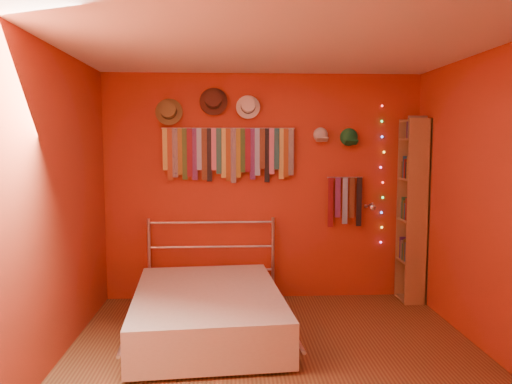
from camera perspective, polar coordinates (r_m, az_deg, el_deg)
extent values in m
plane|color=brown|center=(4.17, 2.50, -19.08)|extent=(3.50, 3.50, 0.00)
cube|color=maroon|center=(5.55, 0.84, 0.54)|extent=(3.50, 0.02, 2.50)
cube|color=maroon|center=(4.35, 26.18, -1.45)|extent=(0.02, 3.50, 2.50)
cube|color=maroon|center=(4.05, -22.94, -1.81)|extent=(0.02, 3.50, 2.50)
cube|color=white|center=(3.86, 2.67, 16.93)|extent=(3.50, 3.50, 0.02)
cylinder|color=silver|center=(5.47, -3.17, 7.28)|extent=(1.45, 0.01, 0.01)
cube|color=#A9AE45|center=(5.51, -10.33, 4.83)|extent=(0.06, 0.01, 0.45)
cube|color=maroon|center=(5.49, -9.79, 4.26)|extent=(0.06, 0.01, 0.56)
cube|color=#121753|center=(5.48, -9.25, 4.44)|extent=(0.06, 0.01, 0.53)
cube|color=brown|center=(5.49, -8.69, 4.59)|extent=(0.06, 0.01, 0.50)
cube|color=#2D4C1E|center=(5.48, -8.14, 4.31)|extent=(0.06, 0.01, 0.56)
cube|color=maroon|center=(5.47, -7.60, 4.50)|extent=(0.06, 0.01, 0.52)
cube|color=#491862|center=(5.47, -7.03, 4.31)|extent=(0.06, 0.01, 0.56)
cube|color=#7DA2DF|center=(5.46, -6.49, 4.88)|extent=(0.06, 0.01, 0.45)
cube|color=#4E2C1A|center=(5.46, -5.93, 4.32)|extent=(0.06, 0.01, 0.56)
cube|color=black|center=(5.47, -5.37, 4.23)|extent=(0.06, 0.01, 0.58)
cube|color=#BF5F88|center=(5.46, -4.83, 4.88)|extent=(0.06, 0.01, 0.46)
cube|color=#19574F|center=(5.45, -4.27, 4.68)|extent=(0.06, 0.01, 0.49)
cube|color=#C0C14D|center=(5.46, -3.71, 4.45)|extent=(0.06, 0.01, 0.54)
cube|color=brown|center=(5.46, -3.16, 4.26)|extent=(0.06, 0.01, 0.58)
cube|color=#161458|center=(5.45, -2.60, 4.16)|extent=(0.06, 0.01, 0.60)
cube|color=olive|center=(5.46, -2.05, 4.47)|extent=(0.06, 0.01, 0.54)
cube|color=#1D491D|center=(5.46, -1.49, 4.78)|extent=(0.06, 0.01, 0.48)
cube|color=maroon|center=(5.45, -0.94, 4.80)|extent=(0.06, 0.01, 0.47)
cube|color=#3D175E|center=(5.47, -0.39, 4.37)|extent=(0.06, 0.01, 0.56)
cube|color=#789BD5|center=(5.46, 0.17, 4.59)|extent=(0.06, 0.01, 0.51)
cube|color=#522B1B|center=(5.46, 0.73, 4.98)|extent=(0.06, 0.01, 0.44)
cube|color=black|center=(5.48, 1.27, 4.19)|extent=(0.06, 0.01, 0.59)
cube|color=#A9547A|center=(5.47, 1.83, 4.67)|extent=(0.06, 0.01, 0.50)
cube|color=#184A55|center=(5.47, 2.39, 4.94)|extent=(0.06, 0.01, 0.45)
cube|color=#C4BD4E|center=(5.49, 2.92, 4.38)|extent=(0.06, 0.01, 0.56)
cube|color=brown|center=(5.49, 3.48, 4.47)|extent=(0.06, 0.01, 0.54)
cube|color=navy|center=(5.49, 4.03, 4.59)|extent=(0.06, 0.01, 0.51)
cylinder|color=silver|center=(5.63, 10.14, 1.65)|extent=(0.40, 0.01, 0.01)
cube|color=maroon|center=(5.61, 8.52, -1.18)|extent=(0.06, 0.01, 0.56)
cube|color=#49175D|center=(5.62, 9.34, -0.62)|extent=(0.06, 0.01, 0.45)
cube|color=#7DA6DF|center=(5.63, 10.14, -1.00)|extent=(0.06, 0.01, 0.52)
cube|color=#53311B|center=(5.66, 10.91, -0.64)|extent=(0.06, 0.01, 0.45)
cube|color=black|center=(5.68, 11.70, -1.12)|extent=(0.06, 0.01, 0.55)
cylinder|color=brown|center=(5.51, -9.92, 9.01)|extent=(0.29, 0.07, 0.29)
cylinder|color=brown|center=(5.46, -9.98, 9.17)|extent=(0.17, 0.14, 0.19)
cylinder|color=#332314|center=(5.48, -9.95, 9.09)|extent=(0.18, 0.06, 0.18)
cylinder|color=#482419|center=(5.48, -4.88, 10.26)|extent=(0.30, 0.07, 0.30)
cylinder|color=#482419|center=(5.43, -4.90, 10.43)|extent=(0.18, 0.15, 0.20)
cylinder|color=black|center=(5.46, -4.89, 10.35)|extent=(0.18, 0.06, 0.18)
cylinder|color=white|center=(5.48, -0.92, 9.68)|extent=(0.26, 0.06, 0.26)
cylinder|color=white|center=(5.43, -0.90, 9.83)|extent=(0.15, 0.13, 0.17)
cylinder|color=black|center=(5.45, -0.91, 9.75)|extent=(0.16, 0.05, 0.16)
ellipsoid|color=silver|center=(5.56, 7.39, 6.50)|extent=(0.17, 0.13, 0.17)
cube|color=silver|center=(5.46, 7.58, 5.96)|extent=(0.12, 0.09, 0.05)
ellipsoid|color=#176B32|center=(5.62, 10.56, 6.19)|extent=(0.19, 0.14, 0.19)
cube|color=#176B32|center=(5.51, 10.83, 5.60)|extent=(0.14, 0.10, 0.06)
sphere|color=#FF3333|center=(5.75, 14.22, 9.53)|extent=(0.02, 0.02, 0.02)
sphere|color=#33FF4C|center=(5.74, 14.18, 7.83)|extent=(0.02, 0.02, 0.02)
sphere|color=#4C66FF|center=(5.73, 14.21, 6.14)|extent=(0.02, 0.02, 0.02)
sphere|color=yellow|center=(5.74, 14.42, 4.44)|extent=(0.02, 0.02, 0.02)
sphere|color=#FF4CCC|center=(5.74, 14.07, 2.75)|extent=(0.02, 0.02, 0.02)
sphere|color=#FF3333|center=(5.76, 14.29, 1.06)|extent=(0.02, 0.02, 0.02)
sphere|color=#33FF4C|center=(5.77, 14.29, -0.62)|extent=(0.02, 0.02, 0.02)
sphere|color=#4C66FF|center=(5.79, 14.14, -2.29)|extent=(0.02, 0.02, 0.02)
sphere|color=yellow|center=(5.82, 14.18, -3.95)|extent=(0.02, 0.02, 0.02)
sphere|color=#FF4CCC|center=(5.85, 14.07, -5.59)|extent=(0.02, 0.02, 0.02)
cylinder|color=silver|center=(5.75, 12.46, -1.59)|extent=(0.04, 0.03, 0.04)
cylinder|color=silver|center=(5.63, 12.80, -1.44)|extent=(0.01, 0.26, 0.08)
sphere|color=white|center=(5.50, 13.18, -1.71)|extent=(0.07, 0.07, 0.07)
cube|color=olive|center=(5.56, 18.02, -2.32)|extent=(0.24, 0.02, 2.00)
cube|color=olive|center=(5.86, 16.91, -1.90)|extent=(0.24, 0.02, 2.00)
cube|color=olive|center=(5.75, 18.52, -2.09)|extent=(0.02, 0.34, 2.00)
cube|color=olive|center=(5.92, 17.16, -11.56)|extent=(0.24, 0.32, 0.02)
cube|color=olive|center=(5.81, 17.29, -7.49)|extent=(0.24, 0.32, 0.02)
cube|color=olive|center=(5.72, 17.42, -3.10)|extent=(0.24, 0.32, 0.02)
cube|color=olive|center=(5.67, 17.55, 1.40)|extent=(0.24, 0.32, 0.02)
cube|color=olive|center=(5.66, 17.68, 5.74)|extent=(0.24, 0.32, 0.02)
cube|color=olive|center=(5.66, 17.74, 7.77)|extent=(0.24, 0.32, 0.02)
cylinder|color=silver|center=(5.64, -12.11, -7.62)|extent=(0.04, 0.04, 0.92)
cylinder|color=silver|center=(5.59, 1.94, -7.62)|extent=(0.04, 0.04, 0.92)
cylinder|color=silver|center=(5.60, -5.10, -8.89)|extent=(1.36, 0.02, 0.02)
cylinder|color=silver|center=(5.54, -5.13, -6.26)|extent=(1.36, 0.02, 0.02)
cylinder|color=silver|center=(5.49, -5.15, -3.48)|extent=(1.36, 0.02, 0.02)
cube|color=silver|center=(4.71, -5.54, -13.34)|extent=(1.44, 1.94, 0.37)
cylinder|color=silver|center=(4.79, -13.93, -13.39)|extent=(0.18, 1.84, 0.03)
cylinder|color=silver|center=(4.73, 2.96, -13.48)|extent=(0.18, 1.84, 0.03)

